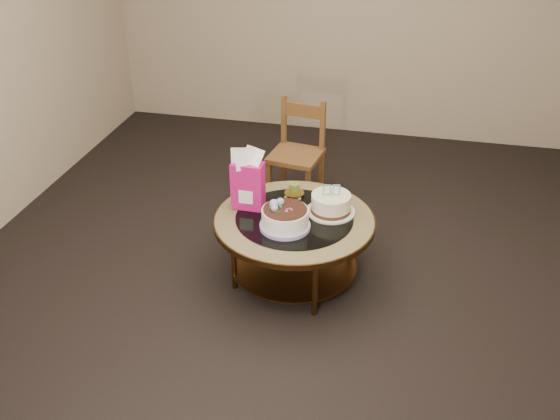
% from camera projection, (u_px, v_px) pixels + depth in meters
% --- Properties ---
extents(ground, '(5.00, 5.00, 0.00)m').
position_uv_depth(ground, '(294.00, 276.00, 4.14)').
color(ground, black).
rests_on(ground, ground).
extents(room_walls, '(4.52, 5.02, 2.61)m').
position_uv_depth(room_walls, '(297.00, 45.00, 3.35)').
color(room_walls, tan).
rests_on(room_walls, ground).
extents(coffee_table, '(1.02, 1.02, 0.46)m').
position_uv_depth(coffee_table, '(294.00, 228.00, 3.94)').
color(coffee_table, '#583819').
rests_on(coffee_table, ground).
extents(decorated_cake, '(0.31, 0.31, 0.18)m').
position_uv_depth(decorated_cake, '(285.00, 219.00, 3.77)').
color(decorated_cake, '#A88EC9').
rests_on(decorated_cake, coffee_table).
extents(cream_cake, '(0.31, 0.31, 0.20)m').
position_uv_depth(cream_cake, '(331.00, 204.00, 3.93)').
color(cream_cake, silver).
rests_on(cream_cake, coffee_table).
extents(gift_bag, '(0.20, 0.15, 0.40)m').
position_uv_depth(gift_bag, '(248.00, 179.00, 3.91)').
color(gift_bag, '#D2136F').
rests_on(gift_bag, coffee_table).
extents(pillar_candle, '(0.13, 0.13, 0.10)m').
position_uv_depth(pillar_candle, '(294.00, 191.00, 4.13)').
color(pillar_candle, '#CDC354').
rests_on(pillar_candle, coffee_table).
extents(dining_chair, '(0.43, 0.43, 0.81)m').
position_uv_depth(dining_chair, '(297.00, 153.00, 4.82)').
color(dining_chair, brown).
rests_on(dining_chair, ground).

